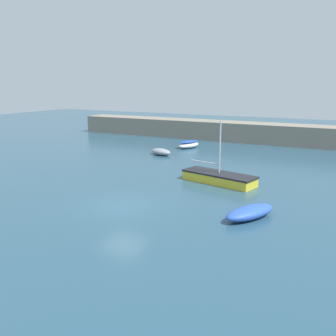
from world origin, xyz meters
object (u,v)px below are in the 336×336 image
Objects in this scene: rowboat_blue_near at (250,212)px; rowboat_with_red_cover at (189,144)px; dinghy_near_pier at (161,152)px; sailboat_twin_hulled at (219,178)px.

rowboat_with_red_cover is (-11.84, 18.19, 0.07)m from rowboat_blue_near.
rowboat_with_red_cover reaches higher than dinghy_near_pier.
rowboat_with_red_cover is at bearing 58.97° from rowboat_blue_near.
dinghy_near_pier is at bearing 69.45° from rowboat_blue_near.
sailboat_twin_hulled is 1.79× the size of rowboat_with_red_cover.
sailboat_twin_hulled is at bearing 49.54° from rowboat_with_red_cover.
rowboat_blue_near is 7.14m from sailboat_twin_hulled.
dinghy_near_pier is 0.72× the size of rowboat_blue_near.
dinghy_near_pier is at bearing 153.09° from sailboat_twin_hulled.
rowboat_blue_near is (12.54, -13.20, 0.02)m from dinghy_near_pier.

